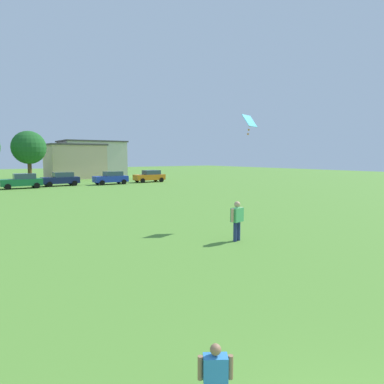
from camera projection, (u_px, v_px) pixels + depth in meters
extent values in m
plane|color=#568C33|center=(12.00, 201.00, 27.68)|extent=(160.00, 160.00, 0.00)
cube|color=#337FCC|center=(215.00, 368.00, 4.74)|extent=(0.39, 0.34, 0.36)
cylinder|color=#936B4C|center=(200.00, 368.00, 4.73)|extent=(0.07, 0.07, 0.34)
cylinder|color=#936B4C|center=(231.00, 367.00, 4.75)|extent=(0.07, 0.07, 0.34)
sphere|color=#936B4C|center=(216.00, 350.00, 4.71)|extent=(0.16, 0.16, 0.16)
cylinder|color=navy|center=(239.00, 231.00, 14.75)|extent=(0.16, 0.16, 0.84)
cylinder|color=navy|center=(235.00, 232.00, 14.57)|extent=(0.16, 0.16, 0.84)
cube|color=#4CB266|center=(237.00, 215.00, 14.59)|extent=(0.62, 0.44, 0.59)
cylinder|color=tan|center=(242.00, 213.00, 14.84)|extent=(0.12, 0.12, 0.56)
cylinder|color=tan|center=(232.00, 215.00, 14.33)|extent=(0.12, 0.12, 0.56)
sphere|color=tan|center=(237.00, 204.00, 14.54)|extent=(0.26, 0.26, 0.26)
cube|color=#3FBFE5|center=(250.00, 121.00, 17.86)|extent=(1.08, 0.76, 0.63)
sphere|color=orange|center=(250.00, 126.00, 17.89)|extent=(0.10, 0.10, 0.10)
sphere|color=orange|center=(249.00, 130.00, 17.88)|extent=(0.10, 0.10, 0.10)
sphere|color=orange|center=(248.00, 134.00, 17.88)|extent=(0.10, 0.10, 0.10)
cube|color=#196B38|center=(21.00, 182.00, 38.71)|extent=(4.30, 1.80, 0.76)
cube|color=#334756|center=(24.00, 176.00, 38.83)|extent=(2.24, 1.58, 0.60)
cylinder|color=black|center=(8.00, 187.00, 37.19)|extent=(0.64, 0.22, 0.64)
cylinder|color=black|center=(6.00, 186.00, 38.67)|extent=(0.64, 0.22, 0.64)
cylinder|color=black|center=(37.00, 186.00, 38.83)|extent=(0.64, 0.22, 0.64)
cylinder|color=black|center=(34.00, 185.00, 40.31)|extent=(0.64, 0.22, 0.64)
cube|color=#141E4C|center=(60.00, 180.00, 42.08)|extent=(4.30, 1.80, 0.76)
cube|color=#334756|center=(63.00, 175.00, 42.20)|extent=(2.24, 1.58, 0.60)
cylinder|color=black|center=(50.00, 184.00, 40.56)|extent=(0.64, 0.22, 0.64)
cylinder|color=black|center=(46.00, 183.00, 42.04)|extent=(0.64, 0.22, 0.64)
cylinder|color=black|center=(75.00, 183.00, 42.20)|extent=(0.64, 0.22, 0.64)
cylinder|color=black|center=(71.00, 182.00, 43.68)|extent=(0.64, 0.22, 0.64)
cube|color=#1E38AD|center=(111.00, 179.00, 44.43)|extent=(4.30, 1.80, 0.76)
cube|color=#334756|center=(113.00, 174.00, 44.55)|extent=(2.24, 1.58, 0.60)
cylinder|color=black|center=(102.00, 183.00, 42.91)|extent=(0.64, 0.22, 0.64)
cylinder|color=black|center=(97.00, 182.00, 44.39)|extent=(0.64, 0.22, 0.64)
cylinder|color=black|center=(124.00, 182.00, 44.55)|extent=(0.64, 0.22, 0.64)
cylinder|color=black|center=(119.00, 181.00, 46.03)|extent=(0.64, 0.22, 0.64)
cube|color=orange|center=(149.00, 177.00, 48.30)|extent=(4.30, 1.80, 0.76)
cube|color=#334756|center=(151.00, 172.00, 48.42)|extent=(2.24, 1.58, 0.60)
cylinder|color=black|center=(143.00, 181.00, 46.78)|extent=(0.64, 0.22, 0.64)
cylinder|color=black|center=(137.00, 180.00, 48.26)|extent=(0.64, 0.22, 0.64)
cylinder|color=black|center=(161.00, 180.00, 48.42)|extent=(0.64, 0.22, 0.64)
cylinder|color=black|center=(155.00, 179.00, 49.90)|extent=(0.64, 0.22, 0.64)
cylinder|color=brown|center=(30.00, 172.00, 47.70)|extent=(0.54, 0.54, 2.91)
sphere|color=#1E5B23|center=(29.00, 147.00, 47.35)|extent=(4.59, 4.59, 4.59)
cube|color=beige|center=(75.00, 162.00, 56.68)|extent=(8.57, 7.14, 5.38)
cube|color=#4C4742|center=(74.00, 145.00, 56.39)|extent=(8.91, 7.43, 0.24)
cube|color=beige|center=(92.00, 160.00, 58.28)|extent=(9.83, 7.14, 5.99)
cube|color=#4C4742|center=(92.00, 142.00, 57.96)|extent=(10.22, 7.43, 0.24)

